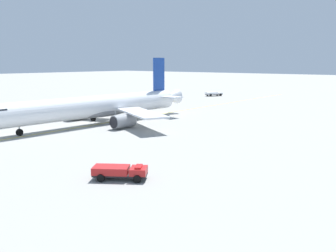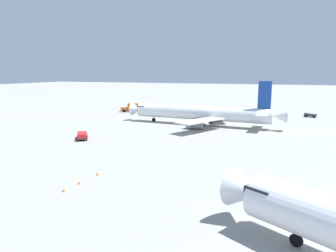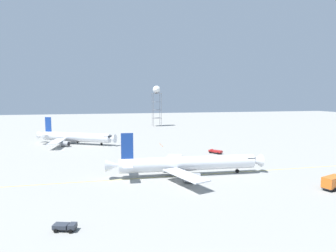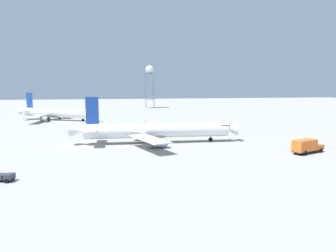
% 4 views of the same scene
% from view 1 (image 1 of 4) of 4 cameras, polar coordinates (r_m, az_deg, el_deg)
% --- Properties ---
extents(ground_plane, '(600.00, 600.00, 0.00)m').
position_cam_1_polar(ground_plane, '(70.21, -11.73, 0.44)').
color(ground_plane, gray).
extents(airliner_main, '(44.01, 32.39, 12.12)m').
position_cam_1_polar(airliner_main, '(68.42, -10.81, 2.88)').
color(airliner_main, white).
rests_on(airliner_main, ground_plane).
extents(baggage_truck_truck, '(3.92, 2.71, 1.22)m').
position_cam_1_polar(baggage_truck_truck, '(107.54, -8.26, 4.13)').
color(baggage_truck_truck, '#232326').
rests_on(baggage_truck_truck, ground_plane).
extents(pushback_tug_truck, '(5.93, 4.80, 1.30)m').
position_cam_1_polar(pushback_tug_truck, '(125.00, 7.04, 5.00)').
color(pushback_tug_truck, '#232326').
rests_on(pushback_tug_truck, ground_plane).
extents(ops_pickup_truck, '(4.58, 5.38, 1.41)m').
position_cam_1_polar(ops_pickup_truck, '(36.28, -7.44, -6.94)').
color(ops_pickup_truck, '#232326').
rests_on(ops_pickup_truck, ground_plane).
extents(taxiway_centreline, '(175.09, 0.84, 0.01)m').
position_cam_1_polar(taxiway_centreline, '(66.01, -13.81, -0.23)').
color(taxiway_centreline, yellow).
rests_on(taxiway_centreline, ground_plane).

